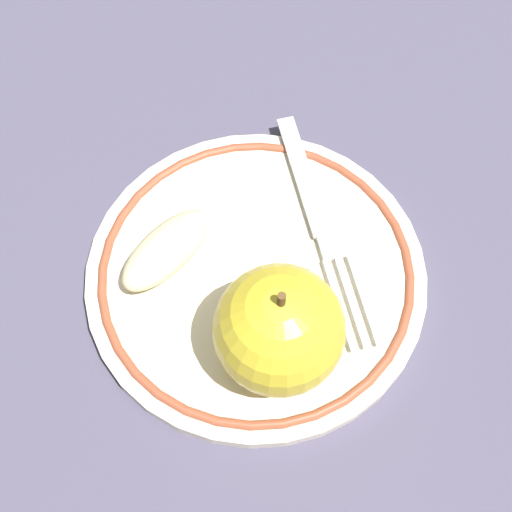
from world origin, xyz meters
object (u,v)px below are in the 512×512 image
at_px(apple_slice_front, 166,250).
at_px(fork, 317,218).
at_px(plate, 256,275).
at_px(apple_red_whole, 279,330).

bearing_deg(apple_slice_front, fork, 147.99).
distance_m(plate, apple_slice_front, 0.06).
bearing_deg(plate, fork, 67.70).
distance_m(plate, fork, 0.06).
xyz_separation_m(apple_red_whole, apple_slice_front, (-0.09, 0.03, -0.03)).
bearing_deg(apple_slice_front, apple_red_whole, 88.68).
distance_m(plate, apple_red_whole, 0.07).
bearing_deg(apple_red_whole, apple_slice_front, 161.74).
bearing_deg(apple_red_whole, plate, 127.66).
bearing_deg(fork, apple_red_whole, -29.85).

